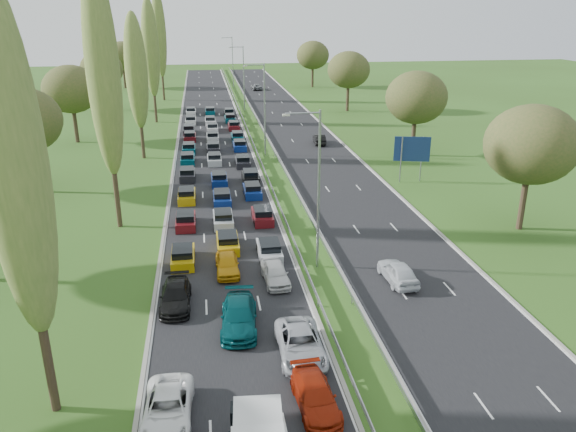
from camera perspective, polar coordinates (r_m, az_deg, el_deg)
ground at (r=77.84m, az=-2.49°, el=6.55°), size 260.00×260.00×0.00m
near_carriageway at (r=79.86m, az=-7.54°, el=6.75°), size 10.50×215.00×0.04m
far_carriageway at (r=81.22m, az=2.09°, el=7.14°), size 10.50×215.00×0.04m
central_reservation at (r=80.13m, az=-2.69°, el=7.35°), size 2.36×215.00×0.32m
lamp_columns at (r=74.67m, az=-2.39°, el=10.66°), size 0.18×140.18×12.00m
poplar_row at (r=64.11m, az=-16.23°, el=14.05°), size 2.80×127.80×22.44m
woodland_left at (r=61.61m, az=-26.20°, el=8.10°), size 8.00×166.00×11.10m
woodland_right at (r=68.57m, az=15.43°, el=10.51°), size 8.00×153.00×11.10m
traffic_queue_fill at (r=74.96m, az=-7.41°, el=6.20°), size 9.01×69.23×0.80m
near_car_2 at (r=28.83m, az=-12.12°, el=-18.56°), size 2.48×5.06×1.38m
near_car_3 at (r=38.19m, az=-11.35°, el=-7.98°), size 2.07×4.93×1.42m
near_car_7 at (r=35.21m, az=-5.00°, el=-10.09°), size 2.64×5.58×1.57m
near_car_8 at (r=42.14m, az=-6.20°, el=-4.84°), size 1.74×4.24×1.44m
near_car_10 at (r=32.52m, az=1.29°, el=-12.89°), size 2.58×5.46×1.51m
near_car_11 at (r=29.02m, az=2.79°, el=-17.80°), size 2.13×4.71×1.34m
near_car_12 at (r=40.49m, az=-1.29°, el=-5.81°), size 1.91×4.33×1.45m
far_car_0 at (r=41.32m, az=11.11°, el=-5.57°), size 2.07×4.64×1.55m
far_car_1 at (r=82.19m, az=3.20°, el=7.80°), size 1.83×4.41×1.42m
far_car_2 at (r=139.02m, az=-3.23°, el=12.98°), size 2.42×5.07×1.39m
direction_sign at (r=64.66m, az=12.48°, el=6.46°), size 3.90×1.08×5.20m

